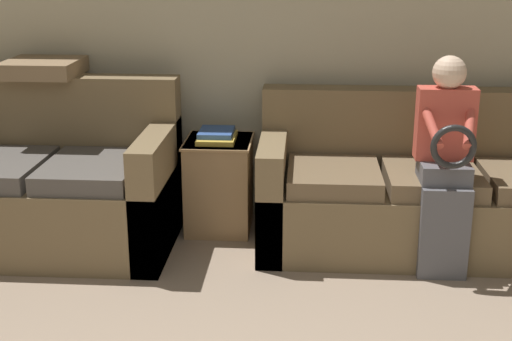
{
  "coord_description": "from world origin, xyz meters",
  "views": [
    {
      "loc": [
        0.22,
        -1.55,
        1.82
      ],
      "look_at": [
        -0.03,
        1.88,
        0.73
      ],
      "focal_mm": 50.0,
      "sensor_mm": 36.0,
      "label": 1
    }
  ],
  "objects_px": {
    "couch_main": "(427,194)",
    "child_left_seated": "(446,157)",
    "couch_side": "(55,189)",
    "throw_pillow": "(43,68)",
    "book_stack": "(217,136)",
    "side_shelf": "(219,183)"
  },
  "relations": [
    {
      "from": "couch_main",
      "to": "child_left_seated",
      "type": "bearing_deg",
      "value": -85.73
    },
    {
      "from": "couch_side",
      "to": "throw_pillow",
      "type": "height_order",
      "value": "throw_pillow"
    },
    {
      "from": "throw_pillow",
      "to": "couch_side",
      "type": "bearing_deg",
      "value": -68.22
    },
    {
      "from": "throw_pillow",
      "to": "child_left_seated",
      "type": "bearing_deg",
      "value": -11.96
    },
    {
      "from": "couch_side",
      "to": "book_stack",
      "type": "height_order",
      "value": "couch_side"
    },
    {
      "from": "book_stack",
      "to": "couch_main",
      "type": "bearing_deg",
      "value": -7.65
    },
    {
      "from": "couch_main",
      "to": "side_shelf",
      "type": "xyz_separation_m",
      "value": [
        -1.32,
        0.18,
        -0.02
      ]
    },
    {
      "from": "child_left_seated",
      "to": "throw_pillow",
      "type": "distance_m",
      "value": 2.56
    },
    {
      "from": "couch_side",
      "to": "book_stack",
      "type": "xyz_separation_m",
      "value": [
        0.99,
        0.32,
        0.28
      ]
    },
    {
      "from": "couch_main",
      "to": "side_shelf",
      "type": "distance_m",
      "value": 1.34
    },
    {
      "from": "couch_main",
      "to": "couch_side",
      "type": "distance_m",
      "value": 2.32
    },
    {
      "from": "couch_main",
      "to": "book_stack",
      "type": "xyz_separation_m",
      "value": [
        -1.33,
        0.18,
        0.3
      ]
    },
    {
      "from": "child_left_seated",
      "to": "side_shelf",
      "type": "xyz_separation_m",
      "value": [
        -1.35,
        0.53,
        -0.37
      ]
    },
    {
      "from": "couch_side",
      "to": "couch_main",
      "type": "bearing_deg",
      "value": 3.47
    },
    {
      "from": "side_shelf",
      "to": "book_stack",
      "type": "height_order",
      "value": "book_stack"
    },
    {
      "from": "couch_main",
      "to": "child_left_seated",
      "type": "distance_m",
      "value": 0.49
    },
    {
      "from": "couch_main",
      "to": "throw_pillow",
      "type": "bearing_deg",
      "value": 175.94
    },
    {
      "from": "couch_side",
      "to": "side_shelf",
      "type": "xyz_separation_m",
      "value": [
        1.0,
        0.32,
        -0.05
      ]
    },
    {
      "from": "couch_side",
      "to": "side_shelf",
      "type": "relative_size",
      "value": 2.43
    },
    {
      "from": "child_left_seated",
      "to": "couch_main",
      "type": "bearing_deg",
      "value": 94.27
    },
    {
      "from": "book_stack",
      "to": "throw_pillow",
      "type": "height_order",
      "value": "throw_pillow"
    },
    {
      "from": "throw_pillow",
      "to": "book_stack",
      "type": "bearing_deg",
      "value": 0.29
    }
  ]
}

